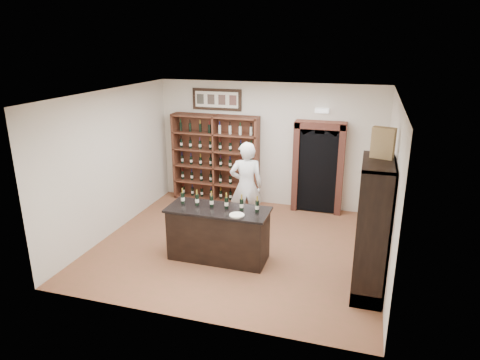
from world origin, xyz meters
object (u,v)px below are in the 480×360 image
Objects in this scene: wine_shelf at (216,158)px; counter_bottle_0 at (183,198)px; side_cabinet at (372,248)px; tasting_counter at (218,234)px; shopkeeper at (246,186)px; wine_crate at (383,143)px.

wine_shelf is 2.90m from counter_bottle_0.
wine_shelf and side_cabinet have the same top height.
shopkeeper is at bearing 85.39° from tasting_counter.
shopkeeper is (0.12, 1.46, 0.47)m from tasting_counter.
tasting_counter is 0.97× the size of shopkeeper.
wine_shelf is 3.19m from tasting_counter.
shopkeeper is (0.84, 1.40, -0.14)m from counter_bottle_0.
wine_crate is at bearing -38.68° from wine_shelf.
side_cabinet is 1.69m from wine_crate.
wine_crate reaches higher than wine_shelf.
wine_crate is at bearing -3.11° from counter_bottle_0.
tasting_counter is at bearing 68.03° from shopkeeper.
shopkeeper is at bearing -50.51° from wine_shelf.
shopkeeper is at bearing 59.06° from counter_bottle_0.
side_cabinet is 3.15m from shopkeeper.
wine_crate is (2.61, -1.58, 1.47)m from shopkeeper.
wine_shelf is 7.33× the size of counter_bottle_0.
wine_shelf is at bearing -67.88° from shopkeeper.
side_cabinet is at bearing 128.68° from shopkeeper.
wine_shelf is 1.14× the size of shopkeeper.
wine_shelf reaches higher than counter_bottle_0.
wine_shelf is at bearing 97.53° from counter_bottle_0.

